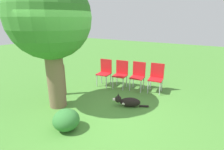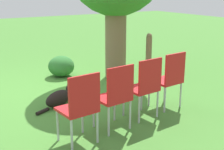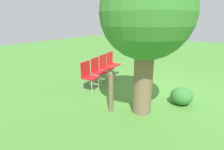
% 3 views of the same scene
% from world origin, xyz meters
% --- Properties ---
extents(ground_plane, '(30.00, 30.00, 0.00)m').
position_xyz_m(ground_plane, '(0.00, 0.00, 0.00)').
color(ground_plane, '#478433').
extents(oak_tree, '(2.05, 2.05, 3.40)m').
position_xyz_m(oak_tree, '(-0.11, 1.41, 2.31)').
color(oak_tree, '#7A6047').
rests_on(oak_tree, ground_plane).
extents(dog, '(0.51, 0.93, 0.36)m').
position_xyz_m(dog, '(0.83, -0.30, 0.14)').
color(dog, black).
rests_on(dog, ground_plane).
extents(fence_post, '(0.13, 0.13, 1.03)m').
position_xyz_m(fence_post, '(0.54, 1.81, 0.52)').
color(fence_post, brown).
rests_on(fence_post, ground_plane).
extents(red_chair_0, '(0.46, 0.48, 0.95)m').
position_xyz_m(red_chair_0, '(2.28, -0.64, 0.54)').
color(red_chair_0, red).
rests_on(red_chair_0, ground_plane).
extents(red_chair_1, '(0.46, 0.48, 0.95)m').
position_xyz_m(red_chair_1, '(2.16, -0.04, 0.54)').
color(red_chair_1, red).
rests_on(red_chair_1, ground_plane).
extents(red_chair_2, '(0.46, 0.48, 0.95)m').
position_xyz_m(red_chair_2, '(2.04, 0.55, 0.54)').
color(red_chair_2, red).
rests_on(red_chair_2, ground_plane).
extents(red_chair_3, '(0.46, 0.48, 0.95)m').
position_xyz_m(red_chair_3, '(1.93, 1.15, 0.54)').
color(red_chair_3, red).
rests_on(red_chair_3, ground_plane).
extents(low_shrub, '(0.58, 0.58, 0.47)m').
position_xyz_m(low_shrub, '(-0.81, 0.40, 0.23)').
color(low_shrub, '#337533').
rests_on(low_shrub, ground_plane).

